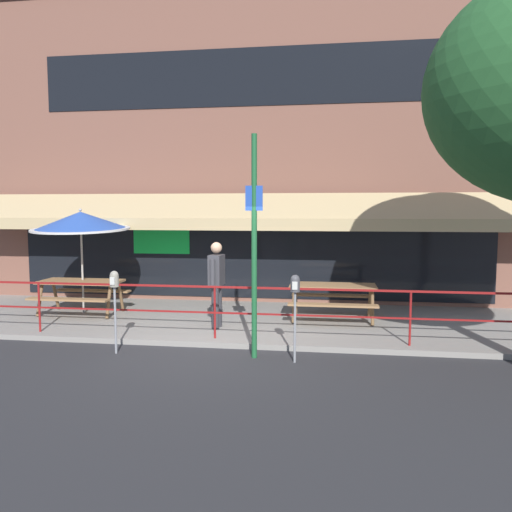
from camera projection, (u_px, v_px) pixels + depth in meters
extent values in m
plane|color=#2D2D30|center=(211.00, 348.00, 8.84)|extent=(120.00, 120.00, 0.00)
cube|color=gray|center=(233.00, 320.00, 10.81)|extent=(15.00, 4.00, 0.10)
cube|color=brown|center=(249.00, 150.00, 12.66)|extent=(15.00, 0.50, 7.91)
cube|color=black|center=(247.00, 77.00, 12.24)|extent=(10.50, 0.02, 1.40)
cube|color=black|center=(247.00, 253.00, 12.65)|extent=(12.00, 0.02, 2.30)
cube|color=#19D84C|center=(161.00, 240.00, 12.92)|extent=(1.50, 0.02, 0.70)
cube|color=tan|center=(243.00, 207.00, 12.01)|extent=(13.80, 0.92, 0.70)
cube|color=tan|center=(240.00, 225.00, 11.54)|extent=(13.80, 0.08, 0.28)
cylinder|color=maroon|center=(39.00, 307.00, 9.57)|extent=(0.04, 0.04, 0.95)
cylinder|color=maroon|center=(215.00, 313.00, 9.08)|extent=(0.04, 0.04, 0.95)
cylinder|color=maroon|center=(410.00, 319.00, 8.60)|extent=(0.04, 0.04, 0.95)
cube|color=maroon|center=(215.00, 287.00, 9.04)|extent=(13.80, 0.04, 0.04)
cube|color=maroon|center=(215.00, 313.00, 9.08)|extent=(13.80, 0.03, 0.03)
cube|color=#997047|center=(81.00, 282.00, 11.15)|extent=(1.80, 0.80, 0.05)
cube|color=#997047|center=(68.00, 299.00, 10.61)|extent=(1.80, 0.26, 0.04)
cube|color=#997047|center=(93.00, 291.00, 11.75)|extent=(1.80, 0.26, 0.04)
cylinder|color=brown|center=(109.00, 301.00, 10.76)|extent=(0.07, 0.30, 0.73)
cylinder|color=brown|center=(121.00, 296.00, 11.39)|extent=(0.07, 0.30, 0.73)
cylinder|color=brown|center=(40.00, 299.00, 10.99)|extent=(0.07, 0.30, 0.73)
cylinder|color=brown|center=(56.00, 295.00, 11.62)|extent=(0.07, 0.30, 0.73)
cube|color=#997047|center=(333.00, 286.00, 10.52)|extent=(1.80, 0.80, 0.05)
cube|color=#997047|center=(333.00, 305.00, 9.98)|extent=(1.80, 0.26, 0.04)
cube|color=#997047|center=(332.00, 295.00, 11.12)|extent=(1.80, 0.26, 0.04)
cylinder|color=brown|center=(372.00, 307.00, 10.13)|extent=(0.07, 0.30, 0.73)
cylinder|color=brown|center=(370.00, 301.00, 10.76)|extent=(0.07, 0.30, 0.73)
cylinder|color=brown|center=(294.00, 305.00, 10.36)|extent=(0.07, 0.30, 0.73)
cylinder|color=brown|center=(296.00, 300.00, 10.99)|extent=(0.07, 0.30, 0.73)
cylinder|color=#B7B2A8|center=(82.00, 263.00, 11.21)|extent=(0.04, 0.04, 2.30)
cone|color=#2D56B7|center=(81.00, 221.00, 11.12)|extent=(2.10, 2.12, 0.50)
cylinder|color=white|center=(81.00, 229.00, 11.14)|extent=(2.14, 2.14, 0.15)
sphere|color=#B7B2A8|center=(80.00, 210.00, 11.10)|extent=(0.07, 0.07, 0.07)
cylinder|color=#333338|center=(215.00, 307.00, 9.81)|extent=(0.15, 0.15, 0.86)
cylinder|color=#333338|center=(218.00, 305.00, 10.00)|extent=(0.15, 0.15, 0.86)
cube|color=#38383D|center=(217.00, 270.00, 9.84)|extent=(0.27, 0.42, 0.60)
cylinder|color=#38383D|center=(212.00, 273.00, 9.59)|extent=(0.10, 0.10, 0.54)
cylinder|color=#38383D|center=(220.00, 270.00, 10.09)|extent=(0.10, 0.10, 0.54)
sphere|color=tan|center=(216.00, 248.00, 9.80)|extent=(0.22, 0.22, 0.22)
cylinder|color=gray|center=(115.00, 320.00, 8.47)|extent=(0.04, 0.04, 1.15)
cylinder|color=gray|center=(114.00, 281.00, 8.40)|extent=(0.15, 0.15, 0.20)
sphere|color=gray|center=(114.00, 275.00, 8.39)|extent=(0.14, 0.14, 0.14)
cube|color=silver|center=(112.00, 281.00, 8.32)|extent=(0.08, 0.01, 0.13)
cylinder|color=gray|center=(295.00, 327.00, 7.96)|extent=(0.04, 0.04, 1.15)
cylinder|color=#4C4C51|center=(295.00, 286.00, 7.90)|extent=(0.15, 0.15, 0.20)
sphere|color=#4C4C51|center=(295.00, 279.00, 7.89)|extent=(0.14, 0.14, 0.14)
cube|color=silver|center=(295.00, 286.00, 7.82)|extent=(0.08, 0.01, 0.13)
cylinder|color=#1E6033|center=(254.00, 248.00, 8.11)|extent=(0.09, 0.09, 3.66)
cube|color=blue|center=(254.00, 198.00, 8.01)|extent=(0.28, 0.02, 0.40)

